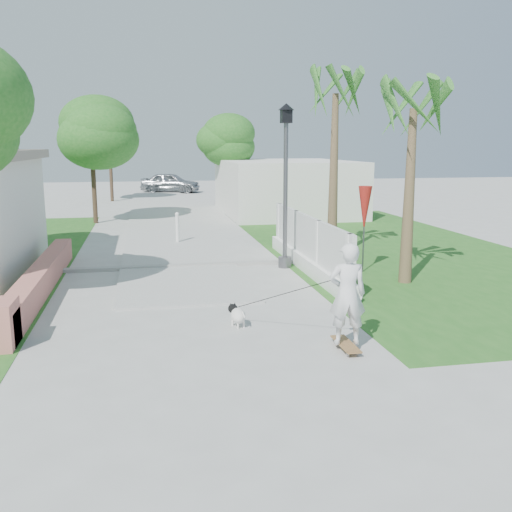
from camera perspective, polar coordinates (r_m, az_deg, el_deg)
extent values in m
plane|color=#B7B7B2|center=(10.21, -5.61, -8.21)|extent=(90.00, 90.00, 0.00)
cube|color=#B7B7B2|center=(29.80, -9.36, 4.50)|extent=(3.20, 36.00, 0.06)
cube|color=#999993|center=(15.97, -7.70, -1.00)|extent=(6.50, 0.25, 0.10)
cube|color=#27621E|center=(19.57, 12.83, 0.91)|extent=(8.00, 20.00, 0.01)
cube|color=#C47264|center=(14.15, -20.69, -2.15)|extent=(0.45, 8.00, 0.60)
cube|color=#C47264|center=(10.52, -24.07, -6.27)|extent=(0.45, 0.80, 0.80)
cube|color=white|center=(15.53, 5.13, -0.72)|extent=(0.35, 7.00, 0.40)
cube|color=white|center=(15.40, 5.18, 2.02)|extent=(0.10, 7.00, 1.10)
cube|color=white|center=(12.45, 9.26, -1.18)|extent=(0.14, 0.14, 1.50)
cube|color=white|center=(14.49, 6.26, 0.62)|extent=(0.14, 0.14, 1.50)
cube|color=white|center=(16.57, 4.01, 1.97)|extent=(0.14, 0.14, 1.50)
cube|color=white|center=(18.49, 2.40, 2.94)|extent=(0.14, 0.14, 1.50)
cube|color=silver|center=(28.51, 2.92, 6.90)|extent=(6.00, 8.00, 2.60)
cylinder|color=#59595E|center=(15.89, 2.89, -0.61)|extent=(0.36, 0.36, 0.30)
cylinder|color=#59595E|center=(15.62, 2.96, 6.05)|extent=(0.12, 0.12, 4.00)
cube|color=black|center=(15.58, 3.04, 13.77)|extent=(0.28, 0.28, 0.35)
cone|color=black|center=(15.59, 3.05, 14.69)|extent=(0.44, 0.44, 0.18)
cylinder|color=white|center=(19.83, -7.87, 2.67)|extent=(0.12, 0.12, 1.00)
sphere|color=white|center=(19.77, -7.91, 4.16)|extent=(0.14, 0.14, 0.14)
cylinder|color=#59595E|center=(15.38, 10.72, 2.04)|extent=(0.04, 0.04, 2.00)
cone|color=#B52619|center=(15.29, 10.81, 4.63)|extent=(0.36, 0.36, 1.20)
cylinder|color=#4C3826|center=(25.73, -15.94, 7.44)|extent=(0.20, 0.20, 3.85)
ellipsoid|color=#1C611B|center=(25.69, -16.14, 11.12)|extent=(3.40, 3.40, 2.55)
ellipsoid|color=#1C611B|center=(25.48, -15.76, 11.93)|extent=(2.89, 2.89, 2.18)
ellipsoid|color=#1C611B|center=(25.92, -16.63, 12.64)|extent=(2.55, 2.55, 1.90)
cylinder|color=#4C3826|center=(29.92, -3.27, 7.96)|extent=(0.20, 0.20, 3.50)
ellipsoid|color=#1C611B|center=(29.88, -3.30, 10.83)|extent=(3.00, 3.00, 2.25)
ellipsoid|color=#1C611B|center=(29.71, -2.86, 11.51)|extent=(2.55, 2.55, 1.92)
ellipsoid|color=#1C611B|center=(30.05, -3.75, 12.16)|extent=(2.25, 2.25, 1.68)
cylinder|color=#4C3826|center=(35.68, -14.32, 8.42)|extent=(0.20, 0.20, 3.85)
ellipsoid|color=#1C611B|center=(35.65, -14.45, 11.07)|extent=(3.20, 3.20, 2.40)
ellipsoid|color=#1C611B|center=(35.44, -14.17, 11.65)|extent=(2.72, 2.72, 2.05)
ellipsoid|color=#1C611B|center=(35.87, -14.81, 12.17)|extent=(2.40, 2.40, 1.79)
cone|color=brown|center=(17.03, 7.76, 7.73)|extent=(0.32, 0.32, 4.80)
cone|color=brown|center=(14.31, 15.05, 5.64)|extent=(0.32, 0.32, 4.20)
cube|color=olive|center=(9.73, 8.96, -8.68)|extent=(0.37, 0.91, 0.02)
imported|color=silver|center=(9.47, 9.12, -3.77)|extent=(0.67, 0.49, 1.70)
cylinder|color=gray|center=(9.44, 9.16, -9.70)|extent=(0.03, 0.06, 0.06)
cylinder|color=gray|center=(9.50, 10.07, -9.61)|extent=(0.03, 0.06, 0.06)
cylinder|color=gray|center=(10.00, 7.90, -8.46)|extent=(0.03, 0.06, 0.06)
cylinder|color=gray|center=(10.05, 8.76, -8.39)|extent=(0.03, 0.06, 0.06)
ellipsoid|color=white|center=(10.73, -1.80, -5.99)|extent=(0.40, 0.51, 0.28)
sphere|color=black|center=(10.89, -2.34, -5.27)|extent=(0.18, 0.18, 0.18)
sphere|color=white|center=(10.97, -2.55, -5.27)|extent=(0.09, 0.09, 0.09)
cone|color=black|center=(10.85, -2.54, -4.87)|extent=(0.05, 0.05, 0.06)
cone|color=black|center=(10.88, -2.14, -4.81)|extent=(0.05, 0.05, 0.06)
cylinder|color=white|center=(10.84, -2.36, -6.65)|extent=(0.04, 0.04, 0.13)
cylinder|color=white|center=(10.90, -1.76, -6.55)|extent=(0.04, 0.04, 0.13)
cylinder|color=white|center=(10.66, -1.82, -6.95)|extent=(0.04, 0.04, 0.13)
cylinder|color=white|center=(10.72, -1.22, -6.85)|extent=(0.04, 0.04, 0.13)
cylinder|color=white|center=(10.53, -1.25, -5.89)|extent=(0.06, 0.11, 0.11)
imported|color=#B5B6BD|center=(41.47, -8.55, 7.27)|extent=(4.46, 2.80, 1.42)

